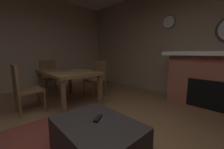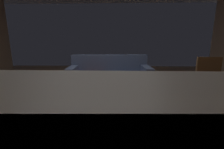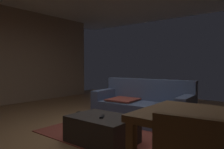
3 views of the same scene
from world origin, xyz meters
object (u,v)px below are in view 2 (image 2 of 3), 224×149
Objects in this scene: tv_remote at (112,93)px; ottoman_coffee_table at (110,104)px; dining_chair_north at (211,81)px; small_dog at (68,99)px; potted_plant at (220,80)px; couch at (109,78)px.

ottoman_coffee_table is at bearing 97.42° from tv_remote.
small_dog is at bearing -178.43° from dining_chair_north.
dining_chair_north is 1.57m from potted_plant.
couch is 12.35× the size of tv_remote.
potted_plant reaches higher than small_dog.
potted_plant reaches higher than tv_remote.
small_dog is (-0.83, 0.33, -0.23)m from tv_remote.
tv_remote is 0.17× the size of dining_chair_north.
couch is 1.39m from tv_remote.
small_dog is (-2.57, -0.07, -0.35)m from dining_chair_north.
small_dog is (-0.72, -1.04, -0.14)m from couch.
dining_chair_north reaches higher than tv_remote.
small_dog is at bearing 126.01° from tv_remote.
potted_plant is (2.82, 0.22, -0.07)m from couch.
dining_chair_north is 2.59m from small_dog.
potted_plant is 0.85× the size of small_dog.
couch reaches higher than potted_plant.
ottoman_coffee_table is 0.84m from small_dog.
tv_remote is at bearing -21.83° from small_dog.
tv_remote reaches higher than ottoman_coffee_table.
dining_chair_north is at bearing -129.08° from potted_plant.
ottoman_coffee_table is (0.08, -1.33, -0.12)m from couch.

